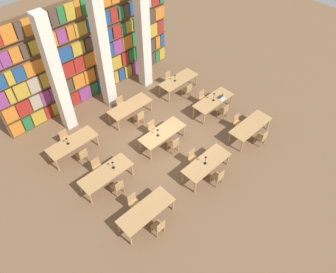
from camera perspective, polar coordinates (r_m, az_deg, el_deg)
name	(u,v)px	position (r m, az deg, el deg)	size (l,w,h in m)	color
ground_plane	(164,144)	(15.91, -0.63, -1.24)	(40.00, 40.00, 0.00)	brown
bookshelf_bank	(90,51)	(17.76, -13.49, 14.22)	(10.40, 0.35, 5.50)	brown
pillar_left	(56,77)	(15.72, -18.90, 9.84)	(0.56, 0.56, 6.00)	silver
pillar_center	(103,55)	(16.68, -11.24, 13.78)	(0.56, 0.56, 6.00)	silver
pillar_right	(143,36)	(17.96, -4.35, 17.03)	(0.56, 0.56, 6.00)	silver
reading_table_0	(146,211)	(12.88, -3.85, -12.83)	(2.33, 0.90, 0.76)	tan
chair_0	(159,227)	(12.78, -1.60, -15.44)	(0.42, 0.40, 0.86)	tan
chair_1	(134,203)	(13.39, -5.95, -11.38)	(0.42, 0.40, 0.86)	tan
reading_table_1	(206,163)	(14.30, 6.70, -4.68)	(2.33, 0.90, 0.76)	tan
chair_2	(218,177)	(14.20, 8.72, -6.99)	(0.42, 0.40, 0.86)	tan
chair_3	(193,158)	(14.74, 4.37, -3.75)	(0.42, 0.40, 0.86)	tan
desk_lamp_0	(206,159)	(13.96, 6.58, -3.85)	(0.14, 0.14, 0.47)	black
reading_table_2	(251,126)	(16.26, 14.18, 1.78)	(2.33, 0.90, 0.76)	tan
chair_4	(262,137)	(16.18, 16.05, -0.16)	(0.42, 0.40, 0.86)	tan
chair_5	(237,122)	(16.66, 11.99, 2.47)	(0.42, 0.40, 0.86)	tan
reading_table_3	(106,174)	(14.10, -10.76, -6.40)	(2.33, 0.90, 0.76)	tan
chair_6	(118,187)	(13.90, -8.69, -8.63)	(0.42, 0.40, 0.86)	tan
chair_7	(97,167)	(14.71, -12.18, -5.16)	(0.42, 0.40, 0.86)	tan
desk_lamp_1	(113,164)	(13.94, -9.61, -4.67)	(0.14, 0.14, 0.42)	black
reading_table_4	(162,133)	(15.42, -0.98, 0.54)	(2.33, 0.90, 0.76)	tan
chair_8	(174,144)	(15.24, 1.03, -1.39)	(0.42, 0.40, 0.86)	tan
chair_9	(153,128)	(15.99, -2.66, 1.41)	(0.42, 0.40, 0.86)	tan
desk_lamp_2	(158,131)	(15.02, -1.79, 0.93)	(0.14, 0.14, 0.43)	black
reading_table_5	(213,101)	(17.32, 7.87, 6.15)	(2.33, 0.90, 0.76)	tan
chair_10	(224,111)	(17.17, 9.71, 4.45)	(0.42, 0.40, 0.86)	tan
chair_11	(203,98)	(17.82, 6.07, 6.75)	(0.42, 0.40, 0.86)	tan
desk_lamp_3	(214,95)	(17.04, 8.02, 7.11)	(0.14, 0.14, 0.49)	black
laptop	(222,98)	(17.39, 9.41, 6.61)	(0.32, 0.22, 0.21)	silver
reading_table_6	(72,143)	(15.61, -16.34, -1.14)	(2.33, 0.90, 0.76)	tan
chair_12	(83,155)	(15.31, -14.65, -3.13)	(0.42, 0.40, 0.86)	tan
chair_13	(65,138)	(16.27, -17.46, -0.26)	(0.42, 0.40, 0.86)	tan
desk_lamp_4	(67,140)	(15.36, -17.22, -0.55)	(0.14, 0.14, 0.39)	black
reading_table_7	(130,107)	(16.92, -6.64, 5.15)	(2.33, 0.90, 0.76)	tan
chair_14	(139,117)	(16.62, -5.02, 3.36)	(0.42, 0.40, 0.86)	tan
chair_15	(121,104)	(17.52, -8.14, 5.69)	(0.42, 0.40, 0.86)	tan
reading_table_8	(178,81)	(18.57, 1.83, 9.72)	(2.33, 0.90, 0.76)	tan
chair_16	(188,90)	(18.29, 3.42, 8.13)	(0.42, 0.40, 0.86)	tan
chair_17	(169,78)	(19.10, 0.19, 10.10)	(0.42, 0.40, 0.86)	tan
desk_lamp_5	(175,76)	(18.23, 1.22, 10.41)	(0.14, 0.14, 0.44)	black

